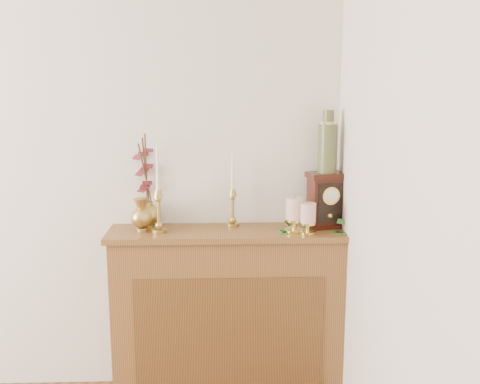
{
  "coord_description": "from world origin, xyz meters",
  "views": [
    {
      "loc": [
        1.36,
        -0.72,
        1.68
      ],
      "look_at": [
        1.46,
        2.05,
        1.14
      ],
      "focal_mm": 42.0,
      "sensor_mm": 36.0,
      "label": 1
    }
  ],
  "objects_px": {
    "bud_vase": "(141,215)",
    "ginger_jar": "(145,184)",
    "ceramic_vase": "(328,145)",
    "candlestick_center": "(233,202)",
    "mantel_clock": "(326,200)",
    "candlestick_left": "(158,204)"
  },
  "relations": [
    {
      "from": "candlestick_left",
      "to": "ceramic_vase",
      "type": "bearing_deg",
      "value": 5.59
    },
    {
      "from": "bud_vase",
      "to": "ginger_jar",
      "type": "bearing_deg",
      "value": 87.39
    },
    {
      "from": "candlestick_center",
      "to": "ceramic_vase",
      "type": "bearing_deg",
      "value": -3.54
    },
    {
      "from": "candlestick_center",
      "to": "mantel_clock",
      "type": "xyz_separation_m",
      "value": [
        0.49,
        -0.03,
        0.01
      ]
    },
    {
      "from": "mantel_clock",
      "to": "ceramic_vase",
      "type": "height_order",
      "value": "ceramic_vase"
    },
    {
      "from": "candlestick_left",
      "to": "bud_vase",
      "type": "xyz_separation_m",
      "value": [
        -0.09,
        0.03,
        -0.06
      ]
    },
    {
      "from": "candlestick_center",
      "to": "mantel_clock",
      "type": "height_order",
      "value": "candlestick_center"
    },
    {
      "from": "bud_vase",
      "to": "ginger_jar",
      "type": "height_order",
      "value": "ginger_jar"
    },
    {
      "from": "candlestick_center",
      "to": "mantel_clock",
      "type": "bearing_deg",
      "value": -3.84
    },
    {
      "from": "mantel_clock",
      "to": "ginger_jar",
      "type": "bearing_deg",
      "value": 162.68
    },
    {
      "from": "bud_vase",
      "to": "ceramic_vase",
      "type": "relative_size",
      "value": 0.53
    },
    {
      "from": "candlestick_left",
      "to": "ceramic_vase",
      "type": "distance_m",
      "value": 0.92
    },
    {
      "from": "bud_vase",
      "to": "ceramic_vase",
      "type": "bearing_deg",
      "value": 3.47
    },
    {
      "from": "ginger_jar",
      "to": "ceramic_vase",
      "type": "height_order",
      "value": "ceramic_vase"
    },
    {
      "from": "candlestick_left",
      "to": "bud_vase",
      "type": "height_order",
      "value": "candlestick_left"
    },
    {
      "from": "candlestick_center",
      "to": "ginger_jar",
      "type": "xyz_separation_m",
      "value": [
        -0.46,
        0.05,
        0.09
      ]
    },
    {
      "from": "bud_vase",
      "to": "candlestick_left",
      "type": "bearing_deg",
      "value": -16.38
    },
    {
      "from": "candlestick_center",
      "to": "bud_vase",
      "type": "height_order",
      "value": "candlestick_center"
    },
    {
      "from": "candlestick_left",
      "to": "candlestick_center",
      "type": "bearing_deg",
      "value": 16.97
    },
    {
      "from": "candlestick_center",
      "to": "mantel_clock",
      "type": "distance_m",
      "value": 0.49
    },
    {
      "from": "mantel_clock",
      "to": "ceramic_vase",
      "type": "xyz_separation_m",
      "value": [
        -0.0,
        0.0,
        0.29
      ]
    },
    {
      "from": "candlestick_left",
      "to": "ginger_jar",
      "type": "bearing_deg",
      "value": 117.26
    }
  ]
}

